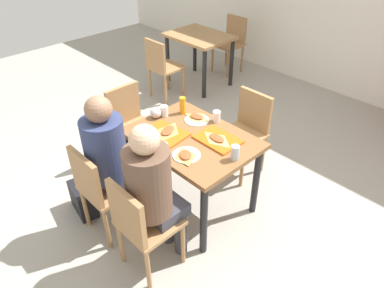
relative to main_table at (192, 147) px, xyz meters
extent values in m
cube|color=#9E998E|center=(0.00, 0.00, -0.65)|extent=(10.00, 10.00, 0.02)
cube|color=brown|center=(0.00, 0.00, 0.09)|extent=(1.06, 0.77, 0.04)
cylinder|color=black|center=(-0.47, -0.33, -0.29)|extent=(0.06, 0.06, 0.72)
cylinder|color=black|center=(0.47, -0.33, -0.29)|extent=(0.06, 0.06, 0.72)
cylinder|color=black|center=(-0.47, 0.33, -0.29)|extent=(0.06, 0.06, 0.72)
cylinder|color=black|center=(0.47, 0.33, -0.29)|extent=(0.06, 0.06, 0.72)
cube|color=#9E7247|center=(-0.26, -0.69, -0.20)|extent=(0.40, 0.40, 0.03)
cube|color=#9E7247|center=(-0.26, -0.87, 0.02)|extent=(0.38, 0.04, 0.40)
cylinder|color=#9E7247|center=(-0.43, -0.52, -0.43)|extent=(0.04, 0.04, 0.43)
cylinder|color=#9E7247|center=(-0.09, -0.52, -0.43)|extent=(0.04, 0.04, 0.43)
cylinder|color=#9E7247|center=(-0.43, -0.86, -0.43)|extent=(0.04, 0.04, 0.43)
cylinder|color=#9E7247|center=(-0.09, -0.86, -0.43)|extent=(0.04, 0.04, 0.43)
cube|color=#9E7247|center=(0.26, -0.69, -0.20)|extent=(0.40, 0.40, 0.03)
cube|color=#9E7247|center=(0.26, -0.87, 0.02)|extent=(0.38, 0.04, 0.40)
cylinder|color=#9E7247|center=(0.09, -0.52, -0.43)|extent=(0.04, 0.04, 0.43)
cylinder|color=#9E7247|center=(0.43, -0.52, -0.43)|extent=(0.04, 0.04, 0.43)
cylinder|color=#9E7247|center=(0.09, -0.86, -0.43)|extent=(0.04, 0.04, 0.43)
cylinder|color=#9E7247|center=(0.43, -0.86, -0.43)|extent=(0.04, 0.04, 0.43)
cube|color=#9E7247|center=(0.00, 0.69, -0.20)|extent=(0.40, 0.40, 0.03)
cube|color=#9E7247|center=(0.00, 0.87, 0.02)|extent=(0.38, 0.04, 0.40)
cylinder|color=#9E7247|center=(0.17, 0.52, -0.43)|extent=(0.04, 0.04, 0.43)
cylinder|color=#9E7247|center=(-0.17, 0.52, -0.43)|extent=(0.04, 0.04, 0.43)
cylinder|color=#9E7247|center=(0.17, 0.86, -0.43)|extent=(0.04, 0.04, 0.43)
cylinder|color=#9E7247|center=(-0.17, 0.86, -0.43)|extent=(0.04, 0.04, 0.43)
cube|color=#9E7247|center=(-0.83, 0.00, -0.20)|extent=(0.40, 0.40, 0.03)
cube|color=#9E7247|center=(-1.01, 0.00, 0.02)|extent=(0.04, 0.38, 0.40)
cylinder|color=#9E7247|center=(-0.66, 0.17, -0.43)|extent=(0.04, 0.04, 0.43)
cylinder|color=#9E7247|center=(-0.66, -0.17, -0.43)|extent=(0.04, 0.04, 0.43)
cylinder|color=#9E7247|center=(-1.00, 0.17, -0.43)|extent=(0.04, 0.04, 0.43)
cylinder|color=#9E7247|center=(-1.00, -0.17, -0.43)|extent=(0.04, 0.04, 0.43)
cylinder|color=#383842|center=(-0.34, -0.46, -0.41)|extent=(0.10, 0.10, 0.46)
cylinder|color=#383842|center=(-0.18, -0.46, -0.41)|extent=(0.10, 0.10, 0.46)
cube|color=#383842|center=(-0.26, -0.56, -0.13)|extent=(0.32, 0.28, 0.10)
cylinder|color=navy|center=(-0.26, -0.67, 0.18)|extent=(0.32, 0.32, 0.52)
sphere|color=#8C664C|center=(-0.26, -0.67, 0.53)|extent=(0.20, 0.20, 0.20)
cylinder|color=#383842|center=(0.18, -0.46, -0.41)|extent=(0.10, 0.10, 0.46)
cylinder|color=#383842|center=(0.34, -0.46, -0.41)|extent=(0.10, 0.10, 0.46)
cube|color=#383842|center=(0.26, -0.56, -0.13)|extent=(0.32, 0.28, 0.10)
cylinder|color=brown|center=(0.26, -0.67, 0.18)|extent=(0.32, 0.32, 0.52)
sphere|color=#DBAD89|center=(0.26, -0.67, 0.53)|extent=(0.20, 0.20, 0.20)
cube|color=#D85914|center=(-0.19, -0.14, 0.12)|extent=(0.39, 0.30, 0.02)
cube|color=#D85914|center=(0.19, 0.12, 0.12)|extent=(0.36, 0.26, 0.02)
cylinder|color=white|center=(-0.16, 0.21, 0.11)|extent=(0.22, 0.22, 0.01)
cylinder|color=white|center=(0.16, -0.21, 0.11)|extent=(0.22, 0.22, 0.01)
pyramid|color=#C68C47|center=(-0.18, -0.11, 0.13)|extent=(0.22, 0.26, 0.01)
ellipsoid|color=#B74723|center=(-0.18, -0.11, 0.14)|extent=(0.16, 0.19, 0.01)
pyramid|color=#DBAD60|center=(0.19, 0.10, 0.13)|extent=(0.22, 0.14, 0.01)
ellipsoid|color=#B74723|center=(0.19, 0.10, 0.14)|extent=(0.16, 0.10, 0.01)
pyramid|color=tan|center=(-0.18, 0.24, 0.12)|extent=(0.20, 0.16, 0.01)
ellipsoid|color=#B74723|center=(-0.18, 0.24, 0.13)|extent=(0.14, 0.11, 0.01)
pyramid|color=#C68C47|center=(0.17, -0.23, 0.12)|extent=(0.22, 0.21, 0.01)
ellipsoid|color=#B74723|center=(0.17, -0.23, 0.13)|extent=(0.16, 0.15, 0.01)
cylinder|color=white|center=(-0.03, 0.33, 0.16)|extent=(0.07, 0.07, 0.10)
cylinder|color=white|center=(0.03, -0.33, 0.16)|extent=(0.07, 0.07, 0.10)
cylinder|color=white|center=(-0.42, 0.06, 0.16)|extent=(0.07, 0.07, 0.10)
cylinder|color=#B7BCC6|center=(0.45, 0.02, 0.17)|extent=(0.07, 0.07, 0.12)
cylinder|color=orange|center=(-0.34, 0.21, 0.19)|extent=(0.06, 0.06, 0.16)
sphere|color=silver|center=(-0.45, -0.02, 0.16)|extent=(0.10, 0.10, 0.10)
cube|color=black|center=(-0.61, -0.79, -0.50)|extent=(0.34, 0.21, 0.28)
cube|color=#9E7247|center=(-1.82, 1.91, 0.09)|extent=(0.90, 0.70, 0.04)
cylinder|color=black|center=(-2.21, 1.62, -0.29)|extent=(0.06, 0.06, 0.72)
cylinder|color=black|center=(-1.43, 1.62, -0.29)|extent=(0.06, 0.06, 0.72)
cylinder|color=black|center=(-2.21, 2.20, -0.29)|extent=(0.06, 0.06, 0.72)
cylinder|color=black|center=(-1.43, 2.20, -0.29)|extent=(0.06, 0.06, 0.72)
cube|color=#9E7247|center=(-1.82, 1.26, -0.20)|extent=(0.40, 0.40, 0.03)
cube|color=#9E7247|center=(-1.82, 1.08, 0.02)|extent=(0.38, 0.04, 0.40)
cylinder|color=#9E7247|center=(-1.99, 1.43, -0.43)|extent=(0.04, 0.04, 0.43)
cylinder|color=#9E7247|center=(-1.65, 1.43, -0.43)|extent=(0.04, 0.04, 0.43)
cylinder|color=#9E7247|center=(-1.99, 1.09, -0.43)|extent=(0.04, 0.04, 0.43)
cylinder|color=#9E7247|center=(-1.65, 1.09, -0.43)|extent=(0.04, 0.04, 0.43)
cube|color=#9E7247|center=(-1.82, 2.56, -0.20)|extent=(0.40, 0.40, 0.03)
cube|color=#9E7247|center=(-1.82, 2.74, 0.02)|extent=(0.38, 0.04, 0.40)
cylinder|color=#9E7247|center=(-1.65, 2.39, -0.43)|extent=(0.04, 0.04, 0.43)
cylinder|color=#9E7247|center=(-1.99, 2.39, -0.43)|extent=(0.04, 0.04, 0.43)
cylinder|color=#9E7247|center=(-1.65, 2.73, -0.43)|extent=(0.04, 0.04, 0.43)
cylinder|color=#9E7247|center=(-1.99, 2.73, -0.43)|extent=(0.04, 0.04, 0.43)
camera|label=1|loc=(1.78, -1.72, 1.77)|focal=33.34mm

